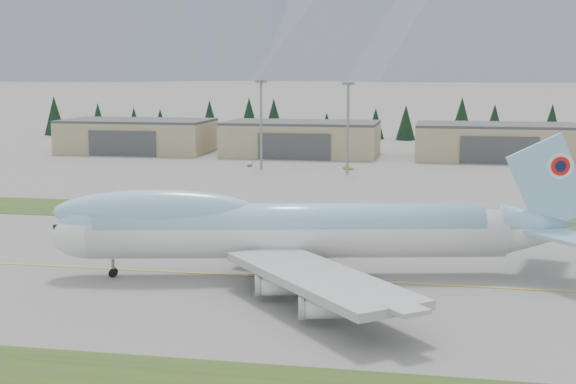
% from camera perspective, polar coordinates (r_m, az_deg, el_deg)
% --- Properties ---
extents(ground, '(7000.00, 7000.00, 0.00)m').
position_cam_1_polar(ground, '(107.24, -4.98, -5.85)').
color(ground, slate).
rests_on(ground, ground).
extents(grass_strip_near, '(400.00, 14.00, 0.08)m').
position_cam_1_polar(grass_strip_near, '(73.20, -13.33, -13.07)').
color(grass_strip_near, '#264518').
rests_on(grass_strip_near, ground).
extents(grass_strip_far, '(400.00, 18.00, 0.08)m').
position_cam_1_polar(grass_strip_far, '(150.02, -0.30, -1.64)').
color(grass_strip_far, '#264518').
rests_on(grass_strip_far, ground).
extents(taxiway_line_main, '(400.00, 0.40, 0.02)m').
position_cam_1_polar(taxiway_line_main, '(107.24, -4.98, -5.85)').
color(taxiway_line_main, yellow).
rests_on(taxiway_line_main, ground).
extents(boeing_747_freighter, '(71.94, 60.54, 18.87)m').
position_cam_1_polar(boeing_747_freighter, '(104.79, 0.29, -2.67)').
color(boeing_747_freighter, silver).
rests_on(boeing_747_freighter, ground).
extents(hangar_left, '(48.00, 26.60, 10.80)m').
position_cam_1_polar(hangar_left, '(269.33, -10.66, 3.95)').
color(hangar_left, tan).
rests_on(hangar_left, ground).
extents(hangar_center, '(48.00, 26.60, 10.80)m').
position_cam_1_polar(hangar_center, '(254.39, 0.97, 3.83)').
color(hangar_center, tan).
rests_on(hangar_center, ground).
extents(hangar_right, '(48.00, 26.60, 10.80)m').
position_cam_1_polar(hangar_right, '(251.15, 14.61, 3.49)').
color(hangar_right, tan).
rests_on(hangar_right, ground).
extents(floodlight_masts, '(120.90, 9.18, 24.18)m').
position_cam_1_polar(floodlight_masts, '(210.29, 14.00, 5.46)').
color(floodlight_masts, gray).
rests_on(floodlight_masts, ground).
extents(service_vehicle_a, '(2.26, 3.91, 1.25)m').
position_cam_1_polar(service_vehicle_a, '(226.78, -2.74, 1.86)').
color(service_vehicle_a, silver).
rests_on(service_vehicle_a, ground).
extents(service_vehicle_b, '(3.33, 1.93, 1.04)m').
position_cam_1_polar(service_vehicle_b, '(218.78, 4.31, 1.60)').
color(service_vehicle_b, gold).
rests_on(service_vehicle_b, ground).
extents(service_vehicle_c, '(2.77, 4.84, 1.32)m').
position_cam_1_polar(service_vehicle_c, '(229.67, 19.41, 1.46)').
color(service_vehicle_c, '#BAB9BF').
rests_on(service_vehicle_c, ground).
extents(conifer_belt, '(272.44, 15.21, 16.93)m').
position_cam_1_polar(conifer_belt, '(313.09, 5.96, 5.07)').
color(conifer_belt, black).
rests_on(conifer_belt, ground).
extents(mountain_ridge_rear, '(4487.62, 1069.18, 534.59)m').
position_cam_1_polar(mountain_ridge_rear, '(3011.25, 13.43, 12.89)').
color(mountain_ridge_rear, '#515E6C').
rests_on(mountain_ridge_rear, ground).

